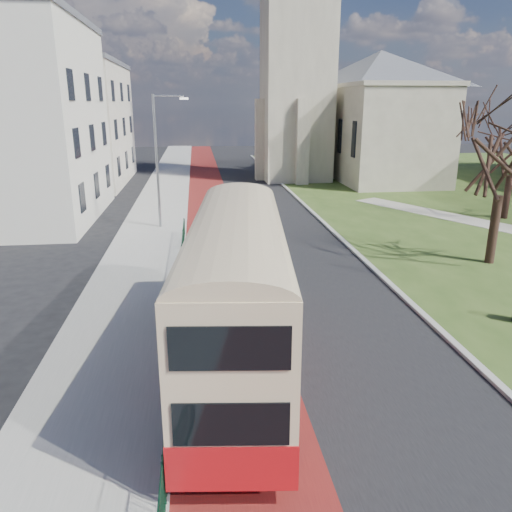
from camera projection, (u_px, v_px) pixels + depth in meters
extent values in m
plane|color=black|center=(274.00, 367.00, 15.06)|extent=(160.00, 160.00, 0.00)
cube|color=black|center=(251.00, 219.00, 34.21)|extent=(9.00, 120.00, 0.01)
cube|color=#591414|center=(212.00, 220.00, 33.90)|extent=(3.40, 120.00, 0.01)
cube|color=gray|center=(155.00, 221.00, 33.46)|extent=(4.00, 120.00, 0.12)
cube|color=#999993|center=(185.00, 220.00, 33.68)|extent=(0.25, 120.00, 0.13)
cube|color=#999993|center=(310.00, 210.00, 36.60)|extent=(0.25, 80.00, 0.13)
cylinder|color=#0C3622|center=(178.00, 290.00, 18.20)|extent=(0.04, 24.00, 0.04)
cylinder|color=#0C3622|center=(179.00, 314.00, 18.48)|extent=(0.04, 24.00, 0.04)
cube|color=gray|center=(297.00, 56.00, 48.49)|extent=(6.50, 6.50, 24.00)
cube|color=gray|center=(376.00, 134.00, 51.65)|extent=(9.00, 18.00, 9.00)
pyramid|color=#565960|center=(382.00, 50.00, 49.27)|extent=(9.00, 18.00, 3.60)
cube|color=silver|center=(12.00, 125.00, 32.52)|extent=(10.00, 14.00, 12.50)
cube|color=beige|center=(71.00, 126.00, 47.92)|extent=(10.00, 16.00, 11.00)
cube|color=#565960|center=(64.00, 62.00, 46.23)|extent=(10.30, 16.30, 0.50)
cylinder|color=gray|center=(157.00, 163.00, 30.42)|extent=(0.16, 0.16, 8.00)
cylinder|color=gray|center=(169.00, 96.00, 29.37)|extent=(1.80, 0.10, 0.10)
cube|color=silver|center=(184.00, 99.00, 29.52)|extent=(0.50, 0.18, 0.12)
cube|color=#AC0F14|center=(238.00, 339.00, 14.62)|extent=(3.66, 11.14, 0.99)
cube|color=#CBB38A|center=(237.00, 276.00, 14.05)|extent=(3.63, 11.09, 2.88)
cube|color=black|center=(195.00, 302.00, 14.58)|extent=(0.99, 8.93, 0.94)
cube|color=black|center=(280.00, 301.00, 14.62)|extent=(0.99, 8.93, 0.94)
cube|color=black|center=(192.00, 256.00, 13.86)|extent=(1.08, 9.80, 0.90)
cube|color=black|center=(282.00, 256.00, 13.89)|extent=(1.08, 9.80, 0.90)
cube|color=black|center=(240.00, 252.00, 19.51)|extent=(2.23, 0.31, 1.04)
cube|color=black|center=(240.00, 214.00, 19.07)|extent=(2.23, 0.31, 0.90)
cube|color=orange|center=(240.00, 200.00, 18.90)|extent=(1.78, 0.28, 0.30)
cylinder|color=black|center=(209.00, 305.00, 18.31)|extent=(0.40, 1.06, 1.03)
cylinder|color=black|center=(271.00, 305.00, 18.34)|extent=(0.40, 1.06, 1.03)
cylinder|color=black|center=(186.00, 422.00, 11.62)|extent=(0.40, 1.06, 1.03)
cylinder|color=black|center=(284.00, 421.00, 11.65)|extent=(0.40, 1.06, 1.03)
cylinder|color=#322019|center=(494.00, 230.00, 24.28)|extent=(0.57, 0.57, 3.35)
cylinder|color=black|center=(507.00, 197.00, 33.85)|extent=(0.52, 0.52, 2.93)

